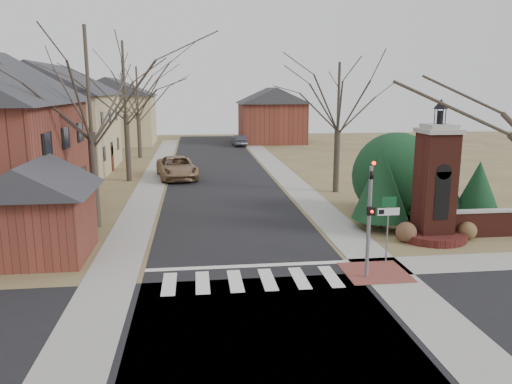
{
  "coord_description": "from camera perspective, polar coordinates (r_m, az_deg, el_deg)",
  "views": [
    {
      "loc": [
        -1.95,
        -16.39,
        6.95
      ],
      "look_at": [
        0.8,
        6.0,
        2.23
      ],
      "focal_mm": 35.0,
      "sensor_mm": 36.0,
      "label": 1
    }
  ],
  "objects": [
    {
      "name": "evergreen_mass",
      "position": [
        28.47,
        15.73,
        2.17
      ],
      "size": [
        4.8,
        4.8,
        4.8
      ],
      "primitive_type": "sphere",
      "color": "#10321A",
      "rests_on": "ground"
    },
    {
      "name": "sign_post",
      "position": [
        20.48,
        14.86,
        -2.73
      ],
      "size": [
        0.9,
        0.07,
        2.75
      ],
      "color": "slate",
      "rests_on": "ground"
    },
    {
      "name": "crosswalk_zone",
      "position": [
        18.64,
        -0.5,
        -10.05
      ],
      "size": [
        8.0,
        2.2,
        0.02
      ],
      "primitive_type": "cube",
      "color": "silver",
      "rests_on": "ground"
    },
    {
      "name": "dry_shrub_left",
      "position": [
        23.94,
        16.79,
        -4.4
      ],
      "size": [
        0.95,
        0.95,
        0.95
      ],
      "primitive_type": "sphere",
      "color": "brown",
      "rests_on": "ground"
    },
    {
      "name": "house_distant_right",
      "position": [
        65.23,
        1.79,
        8.91
      ],
      "size": [
        8.8,
        8.8,
        7.3
      ],
      "color": "brown",
      "rests_on": "ground"
    },
    {
      "name": "ground",
      "position": [
        17.9,
        -0.2,
        -11.03
      ],
      "size": [
        120.0,
        120.0,
        0.0
      ],
      "primitive_type": "plane",
      "color": "brown",
      "rests_on": "ground"
    },
    {
      "name": "house_stucco_left",
      "position": [
        44.95,
        -22.11,
        7.95
      ],
      "size": [
        9.8,
        12.8,
        9.28
      ],
      "color": "tan",
      "rests_on": "ground"
    },
    {
      "name": "brick_gate_monument",
      "position": [
        24.49,
        19.71,
        -0.15
      ],
      "size": [
        3.2,
        3.2,
        6.47
      ],
      "color": "#512017",
      "rests_on": "ground"
    },
    {
      "name": "house_distant_left",
      "position": [
        65.22,
        -16.07,
        8.99
      ],
      "size": [
        10.8,
        8.8,
        8.53
      ],
      "color": "tan",
      "rests_on": "ground"
    },
    {
      "name": "pickup_truck",
      "position": [
        39.55,
        -9.03,
        2.78
      ],
      "size": [
        3.66,
        6.42,
        1.69
      ],
      "primitive_type": "imported",
      "rotation": [
        0.0,
        0.0,
        0.15
      ],
      "color": "#927050",
      "rests_on": "ground"
    },
    {
      "name": "evergreen_near",
      "position": [
        25.54,
        14.12,
        0.96
      ],
      "size": [
        2.8,
        2.8,
        4.1
      ],
      "color": "#473D33",
      "rests_on": "ground"
    },
    {
      "name": "garage_left",
      "position": [
        22.38,
        -23.89,
        -1.37
      ],
      "size": [
        4.8,
        4.8,
        4.29
      ],
      "color": "brown",
      "rests_on": "ground"
    },
    {
      "name": "bare_tree_1",
      "position": [
        38.73,
        -14.89,
        13.03
      ],
      "size": [
        8.4,
        8.4,
        11.64
      ],
      "color": "#473D33",
      "rests_on": "ground"
    },
    {
      "name": "sidewalk_right_main",
      "position": [
        39.66,
        3.49,
        1.71
      ],
      "size": [
        2.0,
        60.0,
        0.02
      ],
      "primitive_type": "cube",
      "color": "gray",
      "rests_on": "ground"
    },
    {
      "name": "bare_tree_0",
      "position": [
        25.89,
        -18.73,
        12.86
      ],
      "size": [
        8.05,
        8.05,
        11.15
      ],
      "color": "#473D33",
      "rests_on": "ground"
    },
    {
      "name": "stop_bar",
      "position": [
        20.03,
        -0.99,
        -8.47
      ],
      "size": [
        8.0,
        0.35,
        0.02
      ],
      "primitive_type": "cube",
      "color": "silver",
      "rests_on": "ground"
    },
    {
      "name": "distant_car",
      "position": [
        61.15,
        -1.96,
        5.91
      ],
      "size": [
        1.69,
        4.12,
        1.33
      ],
      "primitive_type": "imported",
      "rotation": [
        0.0,
        0.0,
        3.21
      ],
      "color": "#33353B",
      "rests_on": "ground"
    },
    {
      "name": "bare_tree_3",
      "position": [
        33.74,
        9.44,
        11.21
      ],
      "size": [
        7.0,
        7.0,
        9.7
      ],
      "color": "#473D33",
      "rests_on": "ground"
    },
    {
      "name": "evergreen_far",
      "position": [
        28.12,
        24.07,
        0.42
      ],
      "size": [
        2.4,
        2.4,
        3.3
      ],
      "color": "#473D33",
      "rests_on": "ground"
    },
    {
      "name": "curb_apron",
      "position": [
        19.9,
        13.47,
        -8.93
      ],
      "size": [
        2.4,
        2.4,
        0.02
      ],
      "primitive_type": "cube",
      "color": "brown",
      "rests_on": "ground"
    },
    {
      "name": "bare_tree_2",
      "position": [
        51.68,
        -13.45,
        11.58
      ],
      "size": [
        7.35,
        7.35,
        10.19
      ],
      "color": "#473D33",
      "rests_on": "ground"
    },
    {
      "name": "traffic_signal_pole",
      "position": [
        18.59,
        12.86,
        -2.06
      ],
      "size": [
        0.28,
        0.41,
        4.5
      ],
      "color": "slate",
      "rests_on": "ground"
    },
    {
      "name": "evergreen_mid",
      "position": [
        27.9,
        19.61,
        2.15
      ],
      "size": [
        3.4,
        3.4,
        4.7
      ],
      "color": "#473D33",
      "rests_on": "ground"
    },
    {
      "name": "sidewalk_left",
      "position": [
        39.14,
        -11.66,
        1.35
      ],
      "size": [
        2.0,
        60.0,
        0.02
      ],
      "primitive_type": "cube",
      "color": "gray",
      "rests_on": "ground"
    },
    {
      "name": "cross_street",
      "position": [
        15.21,
        1.19,
        -15.37
      ],
      "size": [
        120.0,
        8.0,
        0.01
      ],
      "primitive_type": "cube",
      "color": "black",
      "rests_on": "ground"
    },
    {
      "name": "dry_shrub_right",
      "position": [
        25.29,
        23.01,
        -4.1
      ],
      "size": [
        0.85,
        0.85,
        0.85
      ],
      "primitive_type": "sphere",
      "color": "brown",
      "rests_on": "ground"
    },
    {
      "name": "main_street",
      "position": [
        39.06,
        -4.03,
        1.54
      ],
      "size": [
        8.0,
        70.0,
        0.01
      ],
      "primitive_type": "cube",
      "color": "black",
      "rests_on": "ground"
    }
  ]
}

